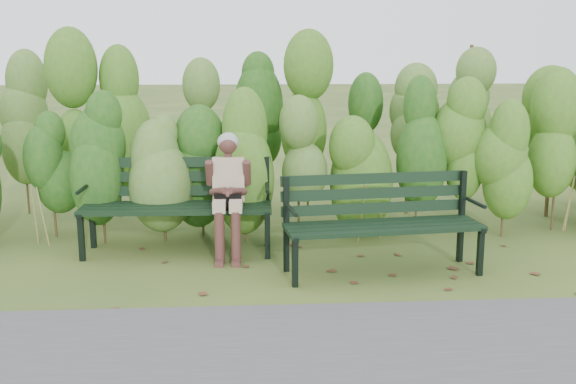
{
  "coord_description": "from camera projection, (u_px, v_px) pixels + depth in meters",
  "views": [
    {
      "loc": [
        -0.45,
        -6.48,
        2.18
      ],
      "look_at": [
        0.0,
        0.35,
        0.75
      ],
      "focal_mm": 42.0,
      "sensor_mm": 36.0,
      "label": 1
    }
  ],
  "objects": [
    {
      "name": "seated_woman",
      "position": [
        228.0,
        186.0,
        7.21
      ],
      "size": [
        0.49,
        0.72,
        1.33
      ],
      "color": "tan",
      "rests_on": "ground"
    },
    {
      "name": "ground",
      "position": [
        290.0,
        272.0,
        6.8
      ],
      "size": [
        80.0,
        80.0,
        0.0
      ],
      "primitive_type": "plane",
      "color": "#375022"
    },
    {
      "name": "bench_left",
      "position": [
        178.0,
        197.0,
        7.42
      ],
      "size": [
        2.08,
        0.73,
        1.03
      ],
      "color": "black",
      "rests_on": "ground"
    },
    {
      "name": "leaf_litter",
      "position": [
        260.0,
        274.0,
        6.72
      ],
      "size": [
        6.0,
        2.17,
        0.01
      ],
      "color": "brown",
      "rests_on": "ground"
    },
    {
      "name": "hedge_band",
      "position": [
        280.0,
        127.0,
        8.36
      ],
      "size": [
        11.04,
        1.67,
        2.42
      ],
      "color": "#47381E",
      "rests_on": "ground"
    },
    {
      "name": "footpath",
      "position": [
        312.0,
        373.0,
        4.65
      ],
      "size": [
        60.0,
        2.5,
        0.01
      ],
      "primitive_type": "cube",
      "color": "#474749",
      "rests_on": "ground"
    },
    {
      "name": "bench_right",
      "position": [
        380.0,
        215.0,
        6.73
      ],
      "size": [
        2.01,
        0.85,
        0.98
      ],
      "color": "black",
      "rests_on": "ground"
    }
  ]
}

